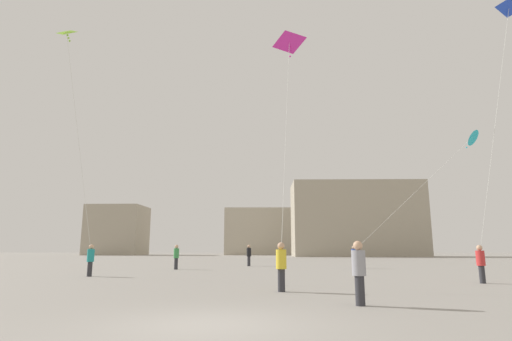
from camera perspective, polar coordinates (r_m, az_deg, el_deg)
name	(u,v)px	position (r m, az deg, el deg)	size (l,w,h in m)	color
ground_plane	(207,325)	(8.75, -6.97, -20.83)	(300.00, 300.00, 0.00)	gray
person_in_black	(249,254)	(36.23, -1.01, -11.74)	(0.40, 0.40, 1.84)	#2D2D33
person_in_grey	(359,270)	(11.71, 14.32, -13.41)	(0.38, 0.38, 1.72)	#2D2D33
person_in_green	(176,256)	(31.12, -11.18, -11.72)	(0.39, 0.39, 1.79)	#2D2D33
person_in_red	(481,262)	(21.01, 29.13, -11.22)	(0.36, 0.36, 1.67)	#2D2D33
person_in_teal	(90,259)	(24.68, -22.31, -11.45)	(0.38, 0.38, 1.74)	#2D2D33
person_in_yellow	(281,264)	(14.97, 3.58, -13.07)	(0.38, 0.38, 1.74)	#2D2D33
person_in_blue	(354,256)	(33.09, 13.63, -11.63)	(0.38, 0.38, 1.73)	#2D2D33
kite_cyan_diamond	(471,138)	(31.31, 28.08, 4.00)	(8.09, 5.90, 8.19)	#1EB2C6
kite_cobalt_delta	(508,16)	(24.08, 32.00, 18.04)	(2.75, 1.19, 11.93)	blue
kite_magenta_delta	(289,45)	(23.81, 4.73, 17.22)	(1.71, 6.81, 12.03)	#D12899
kite_lime_delta	(68,41)	(24.43, -25.04, 16.16)	(1.09, 3.76, 11.64)	#8CD12D
building_left_hall	(118,230)	(103.64, -18.93, -7.99)	(12.62, 11.27, 11.62)	#A39984
building_centre_hall	(268,232)	(101.16, 1.67, -8.65)	(21.13, 11.45, 11.11)	#B2A893
building_right_hall	(356,219)	(83.07, 13.92, -6.72)	(25.44, 11.68, 14.35)	#A39984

